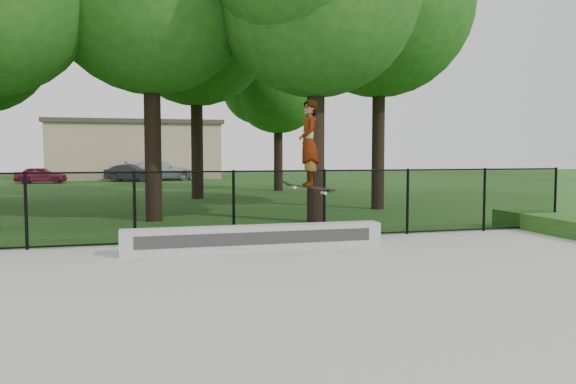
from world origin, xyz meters
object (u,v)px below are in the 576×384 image
at_px(car_a, 41,175).
at_px(grind_ledge, 256,238).
at_px(car_c, 161,171).
at_px(car_b, 132,173).
at_px(skater_airborne, 309,145).

bearing_deg(car_a, grind_ledge, -157.91).
xyz_separation_m(car_a, car_c, (7.41, 1.93, 0.16)).
bearing_deg(grind_ledge, car_b, 95.05).
relative_size(car_b, car_c, 0.71).
distance_m(grind_ledge, car_a, 28.75).
height_order(grind_ledge, car_b, car_b).
xyz_separation_m(car_a, car_b, (5.46, 0.93, 0.04)).
xyz_separation_m(car_b, car_c, (1.95, 1.00, 0.12)).
xyz_separation_m(grind_ledge, skater_airborne, (0.98, -0.23, 1.77)).
distance_m(grind_ledge, car_b, 28.66).
distance_m(car_b, skater_airborne, 29.03).
distance_m(grind_ledge, skater_airborne, 2.04).
xyz_separation_m(grind_ledge, car_a, (-7.99, 27.62, 0.23)).
bearing_deg(car_b, skater_airborne, -149.54).
height_order(car_a, car_c, car_c).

